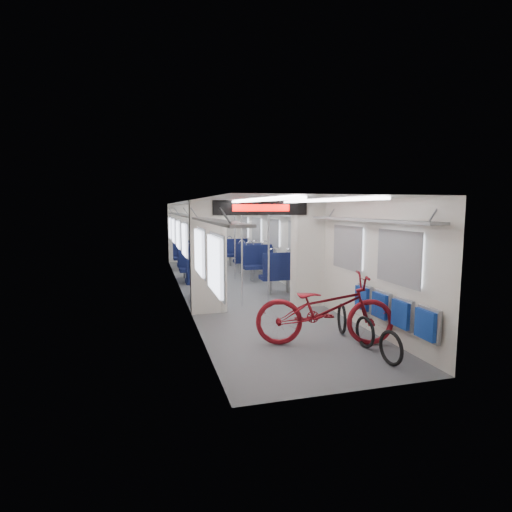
% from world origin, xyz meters
% --- Properties ---
extents(carriage, '(12.00, 12.02, 2.31)m').
position_xyz_m(carriage, '(0.00, -0.27, 1.50)').
color(carriage, '#515456').
rests_on(carriage, ground).
extents(bicycle, '(2.29, 1.31, 1.14)m').
position_xyz_m(bicycle, '(0.38, -4.40, 0.57)').
color(bicycle, maroon).
rests_on(bicycle, ground).
extents(flip_bench, '(0.12, 2.06, 0.47)m').
position_xyz_m(flip_bench, '(1.35, -4.74, 0.58)').
color(flip_bench, gray).
rests_on(flip_bench, carriage).
extents(bike_hoop_a, '(0.09, 0.49, 0.49)m').
position_xyz_m(bike_hoop_a, '(0.89, -5.43, 0.22)').
color(bike_hoop_a, black).
rests_on(bike_hoop_a, ground).
extents(bike_hoop_b, '(0.08, 0.50, 0.49)m').
position_xyz_m(bike_hoop_b, '(0.92, -4.70, 0.22)').
color(bike_hoop_b, black).
rests_on(bike_hoop_b, ground).
extents(bike_hoop_c, '(0.18, 0.52, 0.52)m').
position_xyz_m(bike_hoop_c, '(0.91, -3.98, 0.24)').
color(bike_hoop_c, black).
rests_on(bike_hoop_c, ground).
extents(seat_bay_near_left, '(0.96, 2.29, 1.17)m').
position_xyz_m(seat_bay_near_left, '(-0.93, 0.39, 0.57)').
color(seat_bay_near_left, '#0C1237').
rests_on(seat_bay_near_left, ground).
extents(seat_bay_near_right, '(0.96, 2.30, 1.17)m').
position_xyz_m(seat_bay_near_right, '(0.93, 0.38, 0.57)').
color(seat_bay_near_right, '#0C1237').
rests_on(seat_bay_near_right, ground).
extents(seat_bay_far_left, '(0.92, 2.13, 1.12)m').
position_xyz_m(seat_bay_far_left, '(-0.93, 3.16, 0.55)').
color(seat_bay_far_left, '#0C1237').
rests_on(seat_bay_far_left, ground).
extents(seat_bay_far_right, '(0.92, 2.11, 1.11)m').
position_xyz_m(seat_bay_far_right, '(0.93, 3.54, 0.55)').
color(seat_bay_far_right, '#0C1237').
rests_on(seat_bay_far_right, ground).
extents(stanchion_near_left, '(0.04, 0.04, 2.30)m').
position_xyz_m(stanchion_near_left, '(-0.30, -1.67, 1.15)').
color(stanchion_near_left, silver).
rests_on(stanchion_near_left, ground).
extents(stanchion_near_right, '(0.04, 0.04, 2.30)m').
position_xyz_m(stanchion_near_right, '(0.35, -1.53, 1.15)').
color(stanchion_near_right, silver).
rests_on(stanchion_near_right, ground).
extents(stanchion_far_left, '(0.04, 0.04, 2.30)m').
position_xyz_m(stanchion_far_left, '(-0.32, 1.65, 1.15)').
color(stanchion_far_left, silver).
rests_on(stanchion_far_left, ground).
extents(stanchion_far_right, '(0.04, 0.04, 2.30)m').
position_xyz_m(stanchion_far_right, '(0.26, 1.62, 1.15)').
color(stanchion_far_right, silver).
rests_on(stanchion_far_right, ground).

